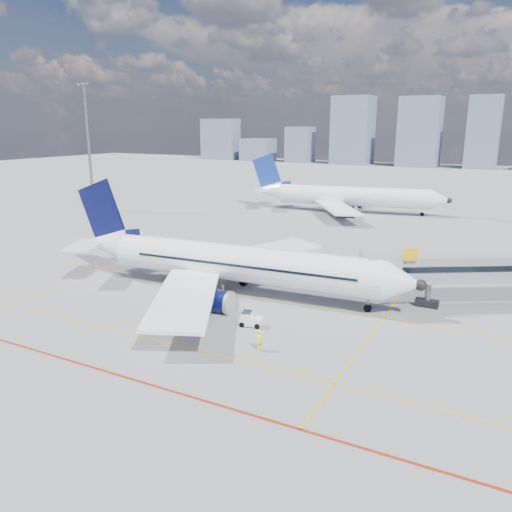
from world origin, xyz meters
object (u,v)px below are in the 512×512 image
Objects in this scene: second_aircraft at (345,196)px; belt_loader at (188,286)px; main_aircraft at (227,263)px; ramp_worker at (260,340)px; cargo_dolly at (176,314)px; baggage_tug at (250,319)px.

belt_loader is at bearing -97.79° from second_aircraft.
main_aircraft is 55.10m from second_aircraft.
cargo_dolly is at bearing 102.35° from ramp_worker.
main_aircraft is at bearing -93.81° from second_aircraft.
belt_loader is (-10.42, 5.23, -0.03)m from baggage_tug.
cargo_dolly is (-5.70, -3.19, 0.52)m from baggage_tug.
baggage_tug is (11.70, -62.14, -2.58)m from second_aircraft.
main_aircraft is 23.30× the size of ramp_worker.
baggage_tug is (6.64, -7.27, -2.58)m from main_aircraft.
cargo_dolly is at bearing -88.84° from main_aircraft.
main_aircraft reaches higher than belt_loader.
ramp_worker is at bearing 9.90° from cargo_dolly.
baggage_tug is at bearing 54.97° from ramp_worker.
ramp_worker is at bearing -31.06° from belt_loader.
belt_loader reaches higher than baggage_tug.
second_aircraft reaches higher than belt_loader.
ramp_worker is (8.75, -0.79, -0.31)m from cargo_dolly.
cargo_dolly is at bearing -164.29° from baggage_tug.
main_aircraft is at bearing 110.21° from cargo_dolly.
main_aircraft is 15.04m from ramp_worker.
ramp_worker is (14.75, -66.12, -2.37)m from second_aircraft.
cargo_dolly is 9.67m from belt_loader.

